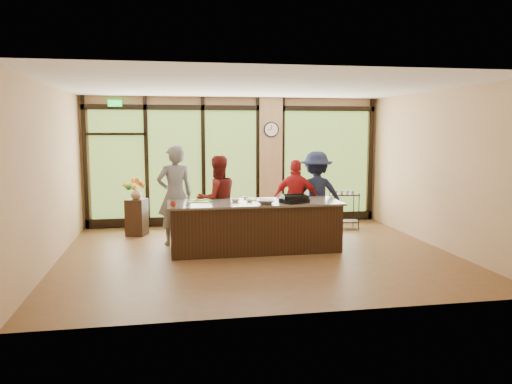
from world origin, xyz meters
name	(u,v)px	position (x,y,z in m)	size (l,w,h in m)	color
floor	(258,254)	(0.00, 0.00, 0.00)	(7.00, 7.00, 0.00)	brown
ceiling	(258,86)	(0.00, 0.00, 3.00)	(7.00, 7.00, 0.00)	silver
back_wall	(235,161)	(0.00, 3.00, 1.50)	(7.00, 7.00, 0.00)	tan
left_wall	(51,175)	(-3.50, 0.00, 1.50)	(6.00, 6.00, 0.00)	tan
right_wall	(438,169)	(3.50, 0.00, 1.50)	(6.00, 6.00, 0.00)	tan
window_wall	(242,166)	(0.16, 2.95, 1.39)	(6.90, 0.12, 3.00)	tan
island_base	(255,227)	(0.00, 0.30, 0.44)	(3.10, 1.00, 0.88)	black
countertop	(255,203)	(0.00, 0.30, 0.90)	(3.20, 1.10, 0.04)	#6D655A
wall_clock	(271,130)	(0.85, 2.87, 2.25)	(0.36, 0.04, 0.36)	black
cook_left	(175,195)	(-1.45, 1.07, 0.98)	(0.71, 0.47, 1.96)	slate
cook_midleft	(217,200)	(-0.62, 1.03, 0.87)	(0.85, 0.66, 1.75)	maroon
cook_midright	(296,200)	(1.00, 1.07, 0.82)	(0.97, 0.40, 1.65)	#AF1B1D
cook_right	(316,195)	(1.45, 1.16, 0.90)	(1.17, 0.67, 1.80)	#191F38
roasting_pan	(294,201)	(0.69, 0.04, 0.96)	(0.45, 0.35, 0.08)	black
mixing_bowl	(266,202)	(0.15, -0.01, 0.96)	(0.33, 0.33, 0.08)	silver
cutting_board_left	(201,200)	(-0.98, 0.60, 0.93)	(0.41, 0.30, 0.01)	green
cutting_board_center	(199,201)	(-1.02, 0.50, 0.93)	(0.38, 0.29, 0.01)	yellow
cutting_board_right	(256,199)	(0.08, 0.57, 0.93)	(0.39, 0.29, 0.01)	yellow
prep_bowl_near	(235,200)	(-0.35, 0.40, 0.94)	(0.16, 0.16, 0.05)	white
prep_bowl_mid	(249,200)	(-0.09, 0.37, 0.94)	(0.12, 0.12, 0.04)	white
prep_bowl_far	(246,197)	(-0.08, 0.79, 0.94)	(0.13, 0.13, 0.03)	white
red_ramekin	(173,204)	(-1.50, -0.01, 0.96)	(0.11, 0.11, 0.08)	red
flower_stand	(137,217)	(-2.25, 2.06, 0.39)	(0.39, 0.39, 0.78)	black
flower_vase	(136,193)	(-2.25, 2.06, 0.91)	(0.24, 0.24, 0.25)	#987752
bar_cart	(344,205)	(2.37, 2.00, 0.53)	(0.70, 0.47, 0.88)	black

